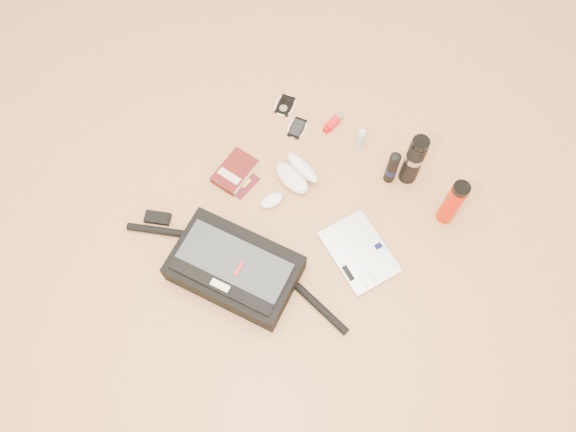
# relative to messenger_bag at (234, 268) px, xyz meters

# --- Properties ---
(ground) EXTENTS (4.00, 4.00, 0.00)m
(ground) POSITION_rel_messenger_bag_xyz_m (0.04, 0.25, -0.06)
(ground) COLOR #B17949
(ground) RESTS_ON ground
(messenger_bag) EXTENTS (0.90, 0.36, 0.13)m
(messenger_bag) POSITION_rel_messenger_bag_xyz_m (0.00, 0.00, 0.00)
(messenger_bag) COLOR black
(messenger_bag) RESTS_ON ground
(laptop) EXTENTS (0.34, 0.29, 0.03)m
(laptop) POSITION_rel_messenger_bag_xyz_m (0.31, 0.35, -0.05)
(laptop) COLOR #B8B8BA
(laptop) RESTS_ON ground
(book) EXTENTS (0.13, 0.18, 0.03)m
(book) POSITION_rel_messenger_bag_xyz_m (-0.27, 0.32, -0.04)
(book) COLOR #4A100E
(book) RESTS_ON ground
(passport) EXTENTS (0.09, 0.12, 0.01)m
(passport) POSITION_rel_messenger_bag_xyz_m (-0.22, 0.30, -0.06)
(passport) COLOR #4B0F19
(passport) RESTS_ON ground
(mouse) EXTENTS (0.08, 0.11, 0.03)m
(mouse) POSITION_rel_messenger_bag_xyz_m (-0.08, 0.31, -0.04)
(mouse) COLOR white
(mouse) RESTS_ON ground
(sunglasses_case) EXTENTS (0.20, 0.17, 0.10)m
(sunglasses_case) POSITION_rel_messenger_bag_xyz_m (-0.07, 0.46, -0.02)
(sunglasses_case) COLOR silver
(sunglasses_case) RESTS_ON ground
(ipod) EXTENTS (0.11, 0.11, 0.01)m
(ipod) POSITION_rel_messenger_bag_xyz_m (-0.32, 0.70, -0.05)
(ipod) COLOR black
(ipod) RESTS_ON ground
(phone) EXTENTS (0.10, 0.11, 0.01)m
(phone) POSITION_rel_messenger_bag_xyz_m (-0.21, 0.64, -0.05)
(phone) COLOR black
(phone) RESTS_ON ground
(inhaler) EXTENTS (0.03, 0.11, 0.03)m
(inhaler) POSITION_rel_messenger_bag_xyz_m (-0.10, 0.75, -0.04)
(inhaler) COLOR red
(inhaler) RESTS_ON ground
(spray_bottle) EXTENTS (0.04, 0.04, 0.11)m
(spray_bottle) POSITION_rel_messenger_bag_xyz_m (0.04, 0.74, -0.01)
(spray_bottle) COLOR #94B7C8
(spray_bottle) RESTS_ON ground
(aerosol_can) EXTENTS (0.05, 0.05, 0.18)m
(aerosol_can) POSITION_rel_messenger_bag_xyz_m (0.22, 0.68, 0.03)
(aerosol_can) COLOR black
(aerosol_can) RESTS_ON ground
(thermos_black) EXTENTS (0.08, 0.08, 0.27)m
(thermos_black) POSITION_rel_messenger_bag_xyz_m (0.27, 0.74, 0.08)
(thermos_black) COLOR black
(thermos_black) RESTS_ON ground
(thermos_red) EXTENTS (0.08, 0.08, 0.25)m
(thermos_red) POSITION_rel_messenger_bag_xyz_m (0.48, 0.68, 0.07)
(thermos_red) COLOR #BF1400
(thermos_red) RESTS_ON ground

